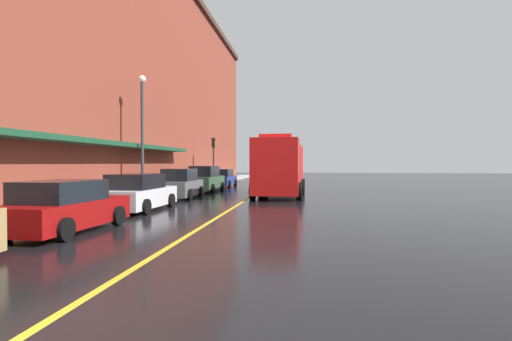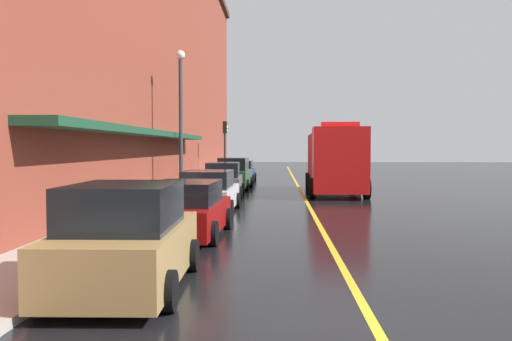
{
  "view_description": "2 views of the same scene",
  "coord_description": "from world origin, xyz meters",
  "px_view_note": "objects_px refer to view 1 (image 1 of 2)",
  "views": [
    {
      "loc": [
        3.36,
        -3.18,
        2.08
      ],
      "look_at": [
        0.87,
        16.06,
        1.71
      ],
      "focal_mm": 27.21,
      "sensor_mm": 36.0,
      "label": 1
    },
    {
      "loc": [
        -1.37,
        -6.62,
        2.5
      ],
      "look_at": [
        -2.53,
        22.34,
        1.19
      ],
      "focal_mm": 36.38,
      "sensor_mm": 36.0,
      "label": 2
    }
  ],
  "objects_px": {
    "parked_car_1": "(64,207)",
    "parked_car_2": "(138,193)",
    "traffic_light_near": "(214,152)",
    "parked_car_3": "(180,184)",
    "street_lamp_left": "(142,123)",
    "parking_meter_2": "(185,177)",
    "fire_truck": "(280,168)",
    "parking_meter_1": "(195,176)",
    "parked_car_4": "(205,180)",
    "parking_meter_0": "(188,177)",
    "parking_meter_3": "(140,182)",
    "parked_car_5": "(222,178)"
  },
  "relations": [
    {
      "from": "parked_car_1",
      "to": "parked_car_2",
      "type": "bearing_deg",
      "value": 3.24
    },
    {
      "from": "parked_car_1",
      "to": "traffic_light_near",
      "type": "distance_m",
      "value": 25.04
    },
    {
      "from": "parked_car_3",
      "to": "street_lamp_left",
      "type": "distance_m",
      "value": 4.18
    },
    {
      "from": "parking_meter_2",
      "to": "traffic_light_near",
      "type": "height_order",
      "value": "traffic_light_near"
    },
    {
      "from": "street_lamp_left",
      "to": "traffic_light_near",
      "type": "height_order",
      "value": "street_lamp_left"
    },
    {
      "from": "fire_truck",
      "to": "traffic_light_near",
      "type": "relative_size",
      "value": 1.86
    },
    {
      "from": "parked_car_2",
      "to": "street_lamp_left",
      "type": "height_order",
      "value": "street_lamp_left"
    },
    {
      "from": "parked_car_1",
      "to": "parked_car_3",
      "type": "xyz_separation_m",
      "value": [
        -0.14,
        11.3,
        0.07
      ]
    },
    {
      "from": "parking_meter_1",
      "to": "street_lamp_left",
      "type": "xyz_separation_m",
      "value": [
        -0.6,
        -8.57,
        3.34
      ]
    },
    {
      "from": "parked_car_4",
      "to": "parking_meter_1",
      "type": "bearing_deg",
      "value": 33.74
    },
    {
      "from": "parking_meter_0",
      "to": "parking_meter_1",
      "type": "height_order",
      "value": "same"
    },
    {
      "from": "parked_car_1",
      "to": "parking_meter_3",
      "type": "distance_m",
      "value": 8.82
    },
    {
      "from": "parked_car_2",
      "to": "parking_meter_2",
      "type": "xyz_separation_m",
      "value": [
        -1.39,
        11.0,
        0.3
      ]
    },
    {
      "from": "fire_truck",
      "to": "parking_meter_2",
      "type": "bearing_deg",
      "value": -109.46
    },
    {
      "from": "parked_car_3",
      "to": "parked_car_2",
      "type": "bearing_deg",
      "value": 178.8
    },
    {
      "from": "parked_car_1",
      "to": "parked_car_5",
      "type": "relative_size",
      "value": 1.06
    },
    {
      "from": "parked_car_4",
      "to": "parking_meter_0",
      "type": "xyz_separation_m",
      "value": [
        -1.42,
        0.53,
        0.19
      ]
    },
    {
      "from": "parked_car_3",
      "to": "parking_meter_1",
      "type": "relative_size",
      "value": 3.17
    },
    {
      "from": "fire_truck",
      "to": "parking_meter_1",
      "type": "distance_m",
      "value": 8.88
    },
    {
      "from": "parked_car_5",
      "to": "parking_meter_0",
      "type": "height_order",
      "value": "parked_car_5"
    },
    {
      "from": "parked_car_1",
      "to": "parked_car_2",
      "type": "height_order",
      "value": "parked_car_2"
    },
    {
      "from": "parking_meter_2",
      "to": "street_lamp_left",
      "type": "height_order",
      "value": "street_lamp_left"
    },
    {
      "from": "parking_meter_2",
      "to": "fire_truck",
      "type": "bearing_deg",
      "value": -20.89
    },
    {
      "from": "parked_car_1",
      "to": "parked_car_5",
      "type": "xyz_separation_m",
      "value": [
        -0.08,
        22.31,
        -0.0
      ]
    },
    {
      "from": "parked_car_1",
      "to": "street_lamp_left",
      "type": "height_order",
      "value": "street_lamp_left"
    },
    {
      "from": "parked_car_2",
      "to": "parked_car_4",
      "type": "height_order",
      "value": "parked_car_4"
    },
    {
      "from": "parked_car_2",
      "to": "parking_meter_2",
      "type": "height_order",
      "value": "parked_car_2"
    },
    {
      "from": "parked_car_2",
      "to": "parking_meter_2",
      "type": "relative_size",
      "value": 3.39
    },
    {
      "from": "parked_car_1",
      "to": "traffic_light_near",
      "type": "bearing_deg",
      "value": 5.5
    },
    {
      "from": "parked_car_5",
      "to": "street_lamp_left",
      "type": "distance_m",
      "value": 12.64
    },
    {
      "from": "street_lamp_left",
      "to": "traffic_light_near",
      "type": "bearing_deg",
      "value": 87.39
    },
    {
      "from": "parked_car_5",
      "to": "parking_meter_1",
      "type": "distance_m",
      "value": 3.66
    },
    {
      "from": "parked_car_1",
      "to": "parked_car_2",
      "type": "xyz_separation_m",
      "value": [
        -0.09,
        5.35,
        0.02
      ]
    },
    {
      "from": "parked_car_1",
      "to": "parking_meter_3",
      "type": "bearing_deg",
      "value": 11.92
    },
    {
      "from": "parked_car_5",
      "to": "parking_meter_2",
      "type": "distance_m",
      "value": 6.13
    },
    {
      "from": "parking_meter_3",
      "to": "traffic_light_near",
      "type": "bearing_deg",
      "value": 89.78
    },
    {
      "from": "fire_truck",
      "to": "parking_meter_0",
      "type": "relative_size",
      "value": 6.01
    },
    {
      "from": "parked_car_3",
      "to": "street_lamp_left",
      "type": "height_order",
      "value": "street_lamp_left"
    },
    {
      "from": "parked_car_3",
      "to": "parked_car_4",
      "type": "height_order",
      "value": "parked_car_4"
    },
    {
      "from": "parked_car_3",
      "to": "parked_car_4",
      "type": "xyz_separation_m",
      "value": [
        0.08,
        5.35,
        0.05
      ]
    },
    {
      "from": "parking_meter_3",
      "to": "street_lamp_left",
      "type": "bearing_deg",
      "value": 109.51
    },
    {
      "from": "fire_truck",
      "to": "parking_meter_0",
      "type": "distance_m",
      "value": 7.95
    },
    {
      "from": "parked_car_4",
      "to": "fire_truck",
      "type": "relative_size",
      "value": 0.55
    },
    {
      "from": "parking_meter_1",
      "to": "traffic_light_near",
      "type": "distance_m",
      "value": 6.29
    },
    {
      "from": "fire_truck",
      "to": "parking_meter_2",
      "type": "height_order",
      "value": "fire_truck"
    },
    {
      "from": "parked_car_2",
      "to": "parking_meter_0",
      "type": "distance_m",
      "value": 11.92
    },
    {
      "from": "parking_meter_0",
      "to": "parking_meter_1",
      "type": "distance_m",
      "value": 1.77
    },
    {
      "from": "parked_car_5",
      "to": "parking_meter_1",
      "type": "bearing_deg",
      "value": 158.54
    },
    {
      "from": "parked_car_5",
      "to": "parking_meter_2",
      "type": "relative_size",
      "value": 3.15
    },
    {
      "from": "parking_meter_0",
      "to": "parking_meter_2",
      "type": "distance_m",
      "value": 0.84
    }
  ]
}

